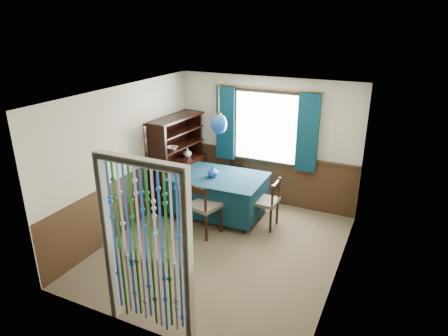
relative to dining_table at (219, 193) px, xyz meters
The scene contains 22 objects.
floor 1.24m from the dining_table, 62.19° to the right, with size 4.00×4.00×0.00m, color brown.
ceiling 2.35m from the dining_table, 62.19° to the right, with size 4.00×4.00×0.00m, color silver.
wall_back 1.37m from the dining_table, 61.10° to the left, with size 3.60×3.60×0.00m, color beige.
wall_front 3.17m from the dining_table, 79.88° to the right, with size 3.60×3.60×0.00m, color beige.
wall_left 1.81m from the dining_table, 140.94° to the right, with size 4.00×4.00×0.00m, color beige.
wall_right 2.67m from the dining_table, 23.62° to the right, with size 4.00×4.00×0.00m, color beige.
wainscot_back 1.10m from the dining_table, 60.72° to the left, with size 3.60×3.60×0.00m, color #3D2817.
wainscot_front 3.06m from the dining_table, 79.83° to the right, with size 3.60×3.60×0.00m, color #3D2817.
wainscot_left 1.61m from the dining_table, 140.61° to the right, with size 4.00×4.00×0.00m, color #3D2817.
wainscot_right 2.54m from the dining_table, 23.75° to the right, with size 4.00×4.00×0.00m, color #3D2817.
window 1.53m from the dining_table, 59.80° to the left, with size 1.32×0.12×1.42m, color black.
doorway 3.07m from the dining_table, 79.68° to the right, with size 1.16×0.12×2.18m, color silver, non-canonical shape.
dining_table is the anchor object (origin of this frame).
chair_near 0.72m from the dining_table, 85.93° to the right, with size 0.57×0.56×0.97m.
chair_far 0.77m from the dining_table, 95.36° to the left, with size 0.48×0.46×0.81m.
chair_left 0.94m from the dining_table, behind, with size 0.49×0.50×0.85m.
chair_right 0.94m from the dining_table, ahead, with size 0.43×0.45×0.90m.
sideboard 1.03m from the dining_table, behind, with size 0.59×1.38×1.75m.
pendant_lamp 1.32m from the dining_table, 90.00° to the left, with size 0.28×0.28×0.90m.
vase_table 0.44m from the dining_table, 145.44° to the right, with size 0.18×0.18×0.18m, color #154396.
bowl_shelf 1.22m from the dining_table, behind, with size 0.22×0.22×0.05m, color beige.
vase_sideboard 1.19m from the dining_table, 152.57° to the left, with size 0.19×0.19×0.19m, color beige.
Camera 1 is at (2.42, -5.02, 3.53)m, focal length 32.00 mm.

